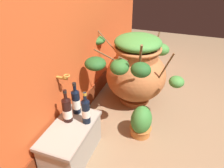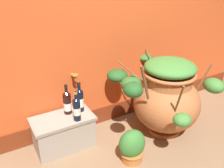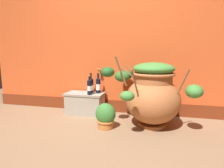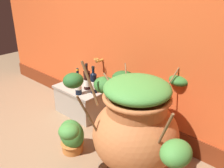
{
  "view_description": "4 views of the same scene",
  "coord_description": "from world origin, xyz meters",
  "px_view_note": "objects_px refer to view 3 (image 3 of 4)",
  "views": [
    {
      "loc": [
        -1.61,
        0.11,
        1.58
      ],
      "look_at": [
        0.09,
        0.72,
        0.49
      ],
      "focal_mm": 34.7,
      "sensor_mm": 36.0,
      "label": 1
    },
    {
      "loc": [
        -1.02,
        -1.06,
        1.64
      ],
      "look_at": [
        0.05,
        0.82,
        0.61
      ],
      "focal_mm": 39.02,
      "sensor_mm": 36.0,
      "label": 2
    },
    {
      "loc": [
        0.65,
        -1.86,
        0.95
      ],
      "look_at": [
        -0.0,
        0.83,
        0.51
      ],
      "focal_mm": 30.66,
      "sensor_mm": 36.0,
      "label": 3
    },
    {
      "loc": [
        1.6,
        -0.78,
        1.55
      ],
      "look_at": [
        0.11,
        0.85,
        0.57
      ],
      "focal_mm": 40.04,
      "sensor_mm": 36.0,
      "label": 4
    }
  ],
  "objects_px": {
    "terracotta_urn": "(152,94)",
    "wine_bottle_left": "(90,86)",
    "wine_bottle_right": "(91,85)",
    "potted_shrub": "(106,116)",
    "wine_bottle_middle": "(98,85)"
  },
  "relations": [
    {
      "from": "potted_shrub",
      "to": "wine_bottle_left",
      "type": "bearing_deg",
      "value": 131.6
    },
    {
      "from": "wine_bottle_left",
      "to": "potted_shrub",
      "type": "xyz_separation_m",
      "value": [
        0.36,
        -0.41,
        -0.31
      ]
    },
    {
      "from": "terracotta_urn",
      "to": "wine_bottle_left",
      "type": "bearing_deg",
      "value": 168.26
    },
    {
      "from": "wine_bottle_right",
      "to": "terracotta_urn",
      "type": "bearing_deg",
      "value": -20.14
    },
    {
      "from": "potted_shrub",
      "to": "wine_bottle_right",
      "type": "bearing_deg",
      "value": 124.91
    },
    {
      "from": "terracotta_urn",
      "to": "wine_bottle_left",
      "type": "distance_m",
      "value": 0.95
    },
    {
      "from": "terracotta_urn",
      "to": "wine_bottle_middle",
      "type": "distance_m",
      "value": 0.9
    },
    {
      "from": "wine_bottle_right",
      "to": "wine_bottle_middle",
      "type": "bearing_deg",
      "value": -8.1
    },
    {
      "from": "wine_bottle_middle",
      "to": "wine_bottle_right",
      "type": "xyz_separation_m",
      "value": [
        -0.13,
        0.02,
        -0.01
      ]
    },
    {
      "from": "wine_bottle_middle",
      "to": "wine_bottle_right",
      "type": "distance_m",
      "value": 0.13
    },
    {
      "from": "terracotta_urn",
      "to": "wine_bottle_left",
      "type": "xyz_separation_m",
      "value": [
        -0.93,
        0.19,
        0.03
      ]
    },
    {
      "from": "wine_bottle_left",
      "to": "wine_bottle_middle",
      "type": "height_order",
      "value": "wine_bottle_middle"
    },
    {
      "from": "terracotta_urn",
      "to": "wine_bottle_middle",
      "type": "xyz_separation_m",
      "value": [
        -0.83,
        0.33,
        0.03
      ]
    },
    {
      "from": "wine_bottle_right",
      "to": "potted_shrub",
      "type": "xyz_separation_m",
      "value": [
        0.4,
        -0.57,
        -0.3
      ]
    },
    {
      "from": "wine_bottle_right",
      "to": "potted_shrub",
      "type": "distance_m",
      "value": 0.75
    }
  ]
}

